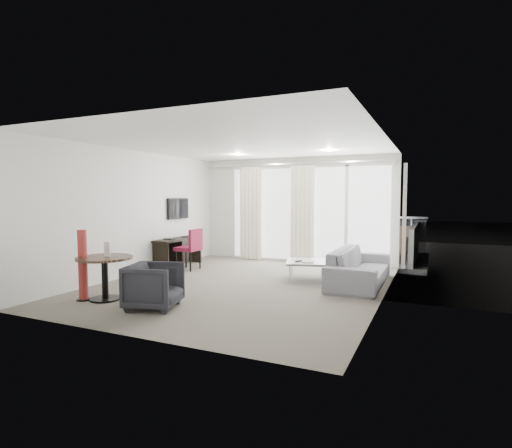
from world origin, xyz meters
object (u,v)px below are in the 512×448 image
at_px(round_table, 105,278).
at_px(coffee_table, 308,270).
at_px(red_lamp, 83,265).
at_px(sofa, 360,267).
at_px(rattan_chair_b, 394,244).
at_px(rattan_chair_a, 329,241).
at_px(desk, 178,252).
at_px(tub_armchair, 154,286).
at_px(desk_chair, 188,249).

xyz_separation_m(round_table, coffee_table, (2.50, 2.81, -0.16)).
relative_size(red_lamp, sofa, 0.50).
relative_size(round_table, rattan_chair_b, 0.97).
height_order(sofa, rattan_chair_a, rattan_chair_a).
distance_m(sofa, rattan_chair_b, 3.05).
distance_m(desk, sofa, 4.23).
height_order(coffee_table, rattan_chair_a, rattan_chair_a).
height_order(round_table, rattan_chair_a, rattan_chair_a).
bearing_deg(rattan_chair_a, red_lamp, -104.78).
xyz_separation_m(desk, sofa, (4.22, -0.17, -0.00)).
height_order(rattan_chair_a, rattan_chair_b, rattan_chair_b).
distance_m(tub_armchair, rattan_chair_a, 6.65).
distance_m(red_lamp, coffee_table, 4.10).
height_order(desk_chair, sofa, desk_chair).
xyz_separation_m(desk_chair, rattan_chair_b, (4.12, 3.12, -0.02)).
bearing_deg(tub_armchair, coffee_table, -42.54).
height_order(red_lamp, coffee_table, red_lamp).
bearing_deg(sofa, coffee_table, 92.26).
height_order(coffee_table, rattan_chair_b, rattan_chair_b).
distance_m(red_lamp, rattan_chair_b, 7.32).
bearing_deg(tub_armchair, desk_chair, 9.44).
bearing_deg(desk_chair, rattan_chair_a, 59.11).
distance_m(desk_chair, rattan_chair_a, 4.39).
bearing_deg(round_table, desk_chair, 95.88).
xyz_separation_m(tub_armchair, sofa, (2.47, 2.92, -0.00)).
bearing_deg(rattan_chair_b, sofa, -75.05).
relative_size(desk_chair, coffee_table, 1.11).
distance_m(tub_armchair, rattan_chair_b, 6.58).
bearing_deg(coffee_table, rattan_chair_b, 66.41).
distance_m(desk, rattan_chair_b, 5.39).
xyz_separation_m(desk_chair, sofa, (3.78, 0.09, -0.13)).
xyz_separation_m(desk_chair, round_table, (0.28, -2.76, -0.12)).
bearing_deg(desk_chair, red_lamp, -89.82).
height_order(red_lamp, rattan_chair_b, red_lamp).
bearing_deg(desk, round_table, -76.37).
relative_size(tub_armchair, coffee_table, 0.88).
xyz_separation_m(red_lamp, rattan_chair_b, (4.14, 6.03, -0.11)).
bearing_deg(rattan_chair_b, coffee_table, -92.13).
height_order(round_table, sofa, round_table).
bearing_deg(desk, red_lamp, -82.32).
relative_size(desk, tub_armchair, 1.92).
xyz_separation_m(desk, coffee_table, (3.23, -0.20, -0.14)).
relative_size(desk, round_table, 1.63).
height_order(tub_armchair, sofa, tub_armchair).
height_order(desk, red_lamp, red_lamp).
relative_size(tub_armchair, sofa, 0.33).
bearing_deg(rattan_chair_b, desk, -126.47).
relative_size(desk_chair, tub_armchair, 1.26).
xyz_separation_m(coffee_table, rattan_chair_a, (-0.49, 3.70, 0.19)).
distance_m(desk, desk_chair, 0.53).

